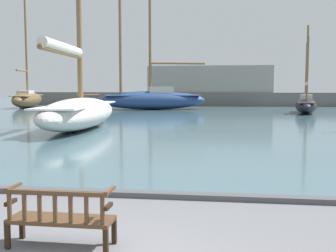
% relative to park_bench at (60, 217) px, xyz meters
% --- Properties ---
extents(harbor_water, '(100.00, 80.00, 0.08)m').
position_rel_park_bench_xyz_m(harbor_water, '(0.80, 43.19, -0.43)').
color(harbor_water, '#476670').
rests_on(harbor_water, ground).
extents(quay_edge_kerb, '(40.00, 0.30, 0.12)m').
position_rel_park_bench_xyz_m(quay_edge_kerb, '(0.80, 3.04, -0.41)').
color(quay_edge_kerb, '#4C4C50').
rests_on(quay_edge_kerb, ground).
extents(park_bench, '(1.61, 0.54, 0.92)m').
position_rel_park_bench_xyz_m(park_bench, '(0.00, 0.00, 0.00)').
color(park_bench, black).
rests_on(park_bench, ground).
extents(sailboat_far_starboard, '(4.07, 8.96, 12.20)m').
position_rel_park_bench_xyz_m(sailboat_far_starboard, '(-19.26, 38.10, 0.62)').
color(sailboat_far_starboard, brown).
rests_on(sailboat_far_starboard, harbor_water).
extents(sailboat_outer_port, '(12.82, 5.75, 15.62)m').
position_rel_park_bench_xyz_m(sailboat_outer_port, '(-4.81, 36.06, 0.82)').
color(sailboat_outer_port, navy).
rests_on(sailboat_outer_port, harbor_water).
extents(sailboat_far_port, '(2.85, 7.90, 7.65)m').
position_rel_park_bench_xyz_m(sailboat_far_port, '(9.52, 32.49, 0.43)').
color(sailboat_far_port, black).
rests_on(sailboat_far_port, harbor_water).
extents(sailboat_mid_port, '(3.93, 11.99, 14.33)m').
position_rel_park_bench_xyz_m(sailboat_mid_port, '(-5.64, 16.67, 0.69)').
color(sailboat_mid_port, silver).
rests_on(sailboat_mid_port, harbor_water).
extents(far_breakwater, '(48.44, 2.40, 5.73)m').
position_rel_park_bench_xyz_m(far_breakwater, '(1.01, 45.59, 1.21)').
color(far_breakwater, '#66605B').
rests_on(far_breakwater, ground).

